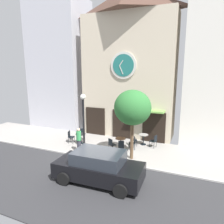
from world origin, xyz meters
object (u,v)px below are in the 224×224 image
object	(u,v)px
street_tree	(132,108)
parked_car_black	(99,167)
cafe_table_near_door	(121,141)
cafe_chair_facing_wall	(133,142)
cafe_chair_under_awning	(112,144)
cafe_table_center	(81,136)
cafe_table_center_right	(143,138)
street_lamp	(84,122)
cafe_chair_near_tree	(121,146)
cafe_chair_by_entrance	(82,133)
cafe_chair_mid_row	(70,136)
cafe_chair_facing_street	(133,139)
cafe_chair_curbside	(154,140)
pedestrian_green	(79,140)

from	to	relation	value
street_tree	parked_car_black	xyz separation A→B (m)	(-0.68, -3.15, -2.43)
cafe_table_near_door	cafe_chair_facing_wall	bearing A→B (deg)	14.42
cafe_chair_under_awning	parked_car_black	bearing A→B (deg)	-76.28
cafe_table_center	cafe_table_center_right	world-z (taller)	cafe_table_center_right
cafe_table_center_right	street_lamp	bearing A→B (deg)	-144.64
street_lamp	cafe_chair_near_tree	world-z (taller)	street_lamp
street_tree	cafe_chair_by_entrance	xyz separation A→B (m)	(-4.64, 1.81, -2.66)
street_tree	cafe_chair_mid_row	distance (m)	5.83
cafe_chair_facing_wall	cafe_chair_facing_street	bearing A→B (deg)	107.53
cafe_table_center_right	cafe_chair_mid_row	distance (m)	5.45
cafe_chair_mid_row	cafe_chair_under_awning	xyz separation A→B (m)	(3.52, -0.36, 0.00)
street_tree	parked_car_black	distance (m)	4.04
cafe_table_center	cafe_chair_under_awning	distance (m)	2.75
street_lamp	cafe_chair_facing_street	size ratio (longest dim) A/B	4.26
cafe_table_center	cafe_table_center_right	size ratio (longest dim) A/B	0.97
cafe_chair_by_entrance	cafe_table_near_door	bearing A→B (deg)	-8.45
street_tree	cafe_table_center_right	size ratio (longest dim) A/B	5.52
cafe_chair_under_awning	cafe_chair_near_tree	bearing A→B (deg)	-5.35
cafe_chair_facing_wall	cafe_chair_curbside	world-z (taller)	same
parked_car_black	cafe_chair_under_awning	bearing A→B (deg)	103.72
cafe_table_center	cafe_chair_facing_wall	world-z (taller)	cafe_chair_facing_wall
cafe_table_center	street_lamp	bearing A→B (deg)	-47.65
cafe_table_center_right	pedestrian_green	size ratio (longest dim) A/B	0.46
cafe_chair_facing_wall	cafe_chair_mid_row	distance (m)	4.76
cafe_chair_facing_street	parked_car_black	distance (m)	5.27
street_lamp	cafe_table_center_right	xyz separation A→B (m)	(3.52, 2.50, -1.41)
cafe_chair_by_entrance	pedestrian_green	distance (m)	2.51
street_tree	cafe_chair_under_awning	size ratio (longest dim) A/B	4.74
cafe_table_center	cafe_chair_mid_row	distance (m)	0.83
cafe_chair_facing_wall	street_lamp	bearing A→B (deg)	-156.47
street_tree	cafe_table_center	bearing A→B (deg)	165.82
cafe_chair_mid_row	cafe_chair_curbside	size ratio (longest dim) A/B	1.00
cafe_table_center	cafe_chair_near_tree	size ratio (longest dim) A/B	0.83
cafe_chair_by_entrance	cafe_chair_curbside	xyz separation A→B (m)	(5.53, 0.60, 0.00)
cafe_table_center	cafe_chair_near_tree	bearing A→B (deg)	-9.70
cafe_chair_curbside	cafe_chair_facing_street	bearing A→B (deg)	-168.73
cafe_chair_facing_wall	cafe_chair_by_entrance	world-z (taller)	same
cafe_table_center_right	cafe_chair_mid_row	bearing A→B (deg)	-161.34
cafe_chair_by_entrance	cafe_chair_curbside	bearing A→B (deg)	6.17
street_tree	cafe_table_near_door	world-z (taller)	street_tree
cafe_table_center_right	cafe_chair_by_entrance	xyz separation A→B (m)	(-4.69, -0.86, -0.01)
cafe_table_near_door	cafe_chair_mid_row	size ratio (longest dim) A/B	0.83
cafe_table_near_door	cafe_chair_facing_wall	distance (m)	0.86
street_lamp	cafe_chair_facing_wall	world-z (taller)	street_lamp
pedestrian_green	street_lamp	bearing A→B (deg)	84.49
cafe_chair_facing_street	cafe_chair_under_awning	distance (m)	1.86
cafe_table_center	pedestrian_green	distance (m)	1.71
street_lamp	cafe_chair_mid_row	distance (m)	2.30
cafe_table_center_right	cafe_chair_by_entrance	size ratio (longest dim) A/B	0.86
cafe_chair_near_tree	pedestrian_green	world-z (taller)	pedestrian_green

